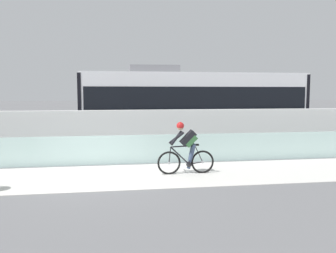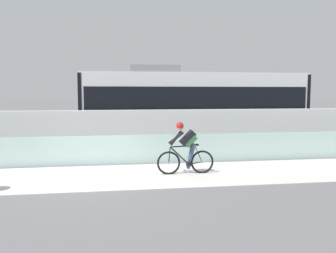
{
  "view_description": "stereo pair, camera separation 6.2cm",
  "coord_description": "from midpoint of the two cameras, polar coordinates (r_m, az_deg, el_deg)",
  "views": [
    {
      "loc": [
        0.51,
        -10.52,
        2.5
      ],
      "look_at": [
        2.55,
        2.35,
        1.25
      ],
      "focal_mm": 37.96,
      "sensor_mm": 36.0,
      "label": 1
    },
    {
      "loc": [
        0.58,
        -10.53,
        2.5
      ],
      "look_at": [
        2.55,
        2.35,
        1.25
      ],
      "focal_mm": 37.96,
      "sensor_mm": 36.0,
      "label": 2
    }
  ],
  "objects": [
    {
      "name": "ground_plane",
      "position": [
        10.83,
        -11.46,
        -7.98
      ],
      "size": [
        200.0,
        200.0,
        0.0
      ],
      "primitive_type": "plane",
      "color": "slate"
    },
    {
      "name": "bike_path_deck",
      "position": [
        10.83,
        -11.46,
        -7.94
      ],
      "size": [
        32.0,
        3.2,
        0.01
      ],
      "primitive_type": "cube",
      "color": "silver",
      "rests_on": "ground"
    },
    {
      "name": "glass_parapet",
      "position": [
        12.55,
        -11.1,
        -3.76
      ],
      "size": [
        32.0,
        0.05,
        1.01
      ],
      "primitive_type": "cube",
      "color": "silver",
      "rests_on": "ground"
    },
    {
      "name": "concrete_barrier_wall",
      "position": [
        14.28,
        -10.84,
        -1.05
      ],
      "size": [
        32.0,
        0.36,
        1.8
      ],
      "primitive_type": "cube",
      "color": "silver",
      "rests_on": "ground"
    },
    {
      "name": "tram_rail_near",
      "position": [
        16.85,
        -10.47,
        -3.13
      ],
      "size": [
        32.0,
        0.08,
        0.01
      ],
      "primitive_type": "cube",
      "color": "#595654",
      "rests_on": "ground"
    },
    {
      "name": "tram_rail_far",
      "position": [
        18.27,
        -10.34,
        -2.46
      ],
      "size": [
        32.0,
        0.08,
        0.01
      ],
      "primitive_type": "cube",
      "color": "#595654",
      "rests_on": "ground"
    },
    {
      "name": "tram",
      "position": [
        17.84,
        4.22,
        3.51
      ],
      "size": [
        11.06,
        2.54,
        3.81
      ],
      "color": "silver",
      "rests_on": "ground"
    },
    {
      "name": "cyclist_on_bike",
      "position": [
        10.89,
        3.04,
        -3.6
      ],
      "size": [
        1.77,
        0.58,
        1.61
      ],
      "color": "black",
      "rests_on": "ground"
    }
  ]
}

